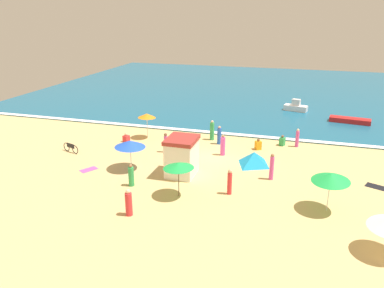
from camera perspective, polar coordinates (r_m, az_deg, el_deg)
The scene contains 26 objects.
ground_plane at distance 29.68m, azimuth 2.70°, elevation -2.18°, with size 60.00×60.00×0.00m, color #D8B775.
ocean_water at distance 56.25m, azimuth 9.69°, elevation 8.09°, with size 60.00×44.00×0.10m, color #196084.
wave_breaker_foam at distance 35.44m, azimuth 5.17°, elevation 1.60°, with size 57.00×0.70×0.01m, color white.
lifeguard_cabana at distance 26.31m, azimuth -1.55°, elevation -1.86°, with size 2.02×2.45×2.73m.
beach_umbrella_0 at distance 22.70m, azimuth 20.20°, elevation -4.74°, with size 2.98×2.99×2.42m.
beach_umbrella_1 at distance 34.02m, azimuth -6.83°, elevation 4.26°, with size 2.24×2.24×2.31m.
beach_umbrella_2 at distance 27.38m, azimuth -9.33°, elevation 0.03°, with size 2.29×2.28×2.24m.
beach_umbrella_3 at distance 22.99m, azimuth -2.05°, elevation -3.23°, with size 2.02×2.01×2.31m.
beach_tent at distance 28.68m, azimuth 9.33°, elevation -2.15°, with size 2.67×2.80×1.01m.
parked_bicycle at distance 32.39m, azimuth -17.82°, elevation -0.53°, with size 1.74×0.65×0.76m.
beachgoer_0 at distance 26.30m, azimuth 11.92°, elevation -3.43°, with size 0.40×0.40×1.87m.
beachgoer_1 at distance 31.90m, azimuth 9.94°, elevation -0.13°, with size 0.62×0.62×0.94m.
beachgoer_2 at distance 33.69m, azimuth 3.04°, elevation 2.00°, with size 0.51×0.51×1.80m.
beachgoer_3 at distance 21.77m, azimuth -9.52°, elevation -8.79°, with size 0.55×0.55×1.62m.
beachgoer_4 at distance 33.80m, azimuth -9.88°, elevation 0.88°, with size 0.59×0.59×0.80m.
beachgoer_5 at distance 32.68m, azimuth 4.13°, elevation 1.27°, with size 0.37×0.37×1.63m.
beachgoer_6 at distance 25.22m, azimuth -9.16°, elevation -4.77°, with size 0.52×0.52×1.53m.
beachgoer_7 at distance 33.25m, azimuth 13.45°, elevation 0.44°, with size 0.54×0.54×0.93m.
beachgoer_8 at distance 23.88m, azimuth 5.69°, elevation -5.73°, with size 0.31×0.31×1.69m.
beachgoer_9 at distance 30.17m, azimuth 4.67°, elevation -0.26°, with size 0.52×0.52×1.70m.
beachgoer_10 at distance 30.74m, azimuth -3.98°, elevation 0.19°, with size 0.31×0.31×1.64m.
beachgoer_11 at distance 33.14m, azimuth 15.59°, elevation 0.85°, with size 0.38×0.38×1.60m.
beach_towel_0 at distance 27.82m, azimuth 25.96°, elevation -5.80°, with size 1.44×1.19×0.01m.
beach_towel_1 at distance 28.61m, azimuth -15.30°, elevation -3.74°, with size 1.21×1.41×0.01m.
small_boat_0 at distance 41.93m, azimuth 22.70°, elevation 3.32°, with size 4.08×1.69×0.48m.
small_boat_1 at distance 44.89m, azimuth 15.37°, elevation 5.41°, with size 2.71×1.57×1.33m.
Camera 1 is at (6.51, -26.79, 11.00)m, focal length 35.38 mm.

